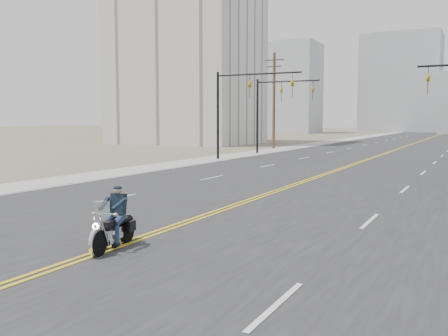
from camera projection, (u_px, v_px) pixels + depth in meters
road at (416, 143)px, 69.15m from camera, size 20.00×200.00×0.01m
sidewalk_left at (334, 141)px, 74.39m from camera, size 3.00×200.00×0.01m
traffic_mast_left at (241, 97)px, 39.15m from camera, size 7.10×0.26×7.00m
traffic_mast_far at (274, 102)px, 46.39m from camera, size 6.10×0.26×7.00m
utility_pole_left at (274, 99)px, 54.86m from camera, size 2.20×0.30×10.50m
apartment_block at (187, 32)px, 67.21m from camera, size 18.00×14.00×30.00m
haze_bldg_a at (289, 88)px, 123.87m from camera, size 14.00×12.00×22.00m
haze_bldg_d at (401, 84)px, 135.30m from camera, size 20.00×15.00×26.00m
haze_bldg_f at (258, 103)px, 144.27m from camera, size 12.00×12.00×16.00m
motorcyclist at (113, 218)px, 12.19m from camera, size 1.21×2.11×1.55m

